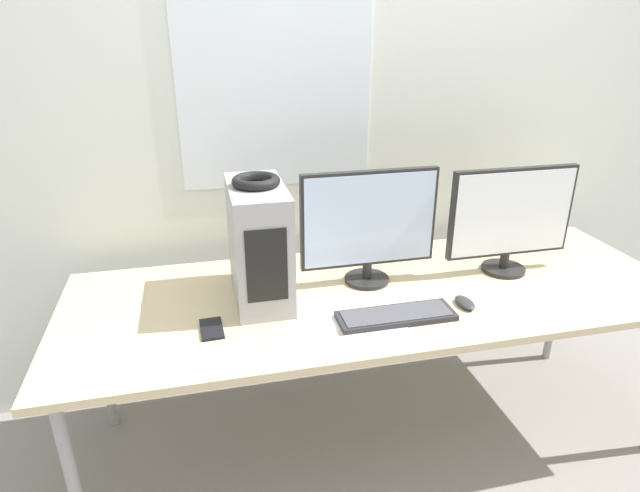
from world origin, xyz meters
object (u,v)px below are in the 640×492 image
at_px(pc_tower, 259,243).
at_px(monitor_main, 369,224).
at_px(headphones, 256,181).
at_px(mouse, 465,303).
at_px(keyboard, 396,316).
at_px(monitor_right_near, 511,217).
at_px(cell_phone, 212,329).

bearing_deg(pc_tower, monitor_main, 3.47).
height_order(headphones, mouse, headphones).
relative_size(headphones, mouse, 1.57).
height_order(pc_tower, mouse, pc_tower).
xyz_separation_m(pc_tower, keyboard, (0.43, -0.27, -0.20)).
bearing_deg(monitor_main, monitor_right_near, -3.78).
relative_size(monitor_right_near, cell_phone, 3.83).
bearing_deg(headphones, monitor_main, 3.36).
bearing_deg(pc_tower, headphones, 90.00).
height_order(monitor_main, mouse, monitor_main).
relative_size(pc_tower, monitor_right_near, 0.82).
bearing_deg(headphones, pc_tower, -90.00).
relative_size(headphones, cell_phone, 1.23).
height_order(headphones, monitor_right_near, headphones).
bearing_deg(mouse, cell_phone, 177.32).
bearing_deg(monitor_main, headphones, -176.64).
relative_size(pc_tower, headphones, 2.56).
distance_m(pc_tower, headphones, 0.23).
bearing_deg(monitor_main, keyboard, -88.27).
relative_size(monitor_main, keyboard, 1.29).
height_order(pc_tower, monitor_right_near, monitor_right_near).
xyz_separation_m(monitor_main, cell_phone, (-0.61, -0.23, -0.24)).
distance_m(monitor_main, keyboard, 0.38).
height_order(monitor_main, cell_phone, monitor_main).
bearing_deg(pc_tower, cell_phone, -133.85).
distance_m(headphones, monitor_right_near, 1.02).
relative_size(monitor_right_near, keyboard, 1.27).
bearing_deg(headphones, mouse, -19.09).
bearing_deg(monitor_main, cell_phone, -159.76).
distance_m(headphones, monitor_main, 0.47).
height_order(pc_tower, monitor_main, monitor_main).
distance_m(pc_tower, monitor_main, 0.42).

